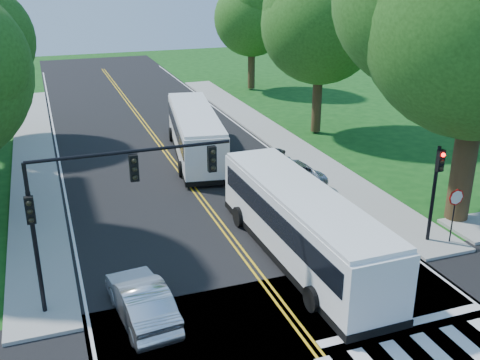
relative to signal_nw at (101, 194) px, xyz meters
name	(u,v)px	position (x,y,z in m)	size (l,w,h in m)	color
road	(186,179)	(5.86, 11.57, -4.37)	(14.00, 96.00, 0.01)	black
center_line	(170,158)	(5.86, 15.57, -4.36)	(0.36, 70.00, 0.01)	gold
edge_line_w	(61,170)	(-0.94, 15.57, -4.36)	(0.12, 70.00, 0.01)	silver
edge_line_e	(267,147)	(12.66, 15.57, -4.36)	(0.12, 70.00, 0.01)	silver
stop_bar	(403,324)	(9.36, -4.83, -4.36)	(6.60, 0.40, 0.01)	silver
sidewalk_nw	(34,157)	(-2.44, 18.57, -4.30)	(2.60, 40.00, 0.15)	gray
sidewalk_ne	(270,132)	(14.16, 18.57, -4.30)	(2.60, 40.00, 0.15)	gray
tree_east_mid	(321,24)	(17.36, 17.57, 3.48)	(8.40, 8.40, 11.93)	#342314
tree_east_far	(252,19)	(18.36, 33.57, 2.48)	(7.20, 7.20, 10.34)	#342314
signal_nw	(101,194)	(0.00, 0.00, 0.00)	(7.15, 0.46, 5.66)	black
signal_ne	(436,182)	(14.06, 0.01, -1.41)	(0.30, 0.46, 4.40)	black
stop_sign	(455,203)	(14.86, -0.45, -2.35)	(0.76, 0.08, 2.53)	black
bus_lead	(301,223)	(8.01, 0.68, -2.73)	(3.06, 12.01, 3.10)	silver
bus_follow	(195,133)	(7.51, 15.33, -2.77)	(4.29, 11.92, 3.02)	silver
hatchback	(141,300)	(0.89, -1.38, -3.62)	(1.57, 4.51, 1.49)	silver
suv	(289,172)	(11.22, 8.89, -3.69)	(2.26, 4.90, 1.36)	#B5B7BC
dark_sedan	(273,157)	(11.55, 11.92, -3.81)	(1.56, 3.84, 1.11)	black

